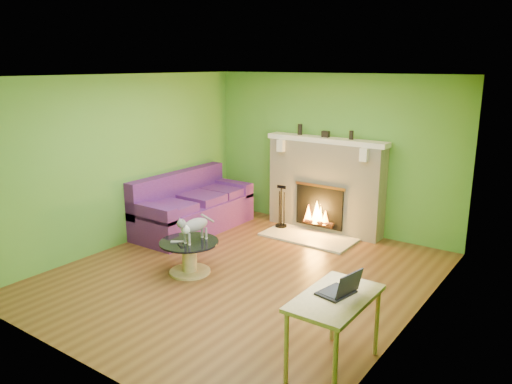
# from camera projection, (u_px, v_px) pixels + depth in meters

# --- Properties ---
(floor) EXTENTS (5.00, 5.00, 0.00)m
(floor) POSITION_uv_depth(u_px,v_px,m) (242.00, 275.00, 6.68)
(floor) COLOR brown
(floor) RESTS_ON ground
(ceiling) EXTENTS (5.00, 5.00, 0.00)m
(ceiling) POSITION_uv_depth(u_px,v_px,m) (241.00, 76.00, 6.03)
(ceiling) COLOR white
(ceiling) RESTS_ON wall_back
(wall_back) EXTENTS (5.00, 0.00, 5.00)m
(wall_back) POSITION_uv_depth(u_px,v_px,m) (331.00, 153.00, 8.33)
(wall_back) COLOR #549330
(wall_back) RESTS_ON floor
(wall_front) EXTENTS (5.00, 0.00, 5.00)m
(wall_front) POSITION_uv_depth(u_px,v_px,m) (71.00, 233.00, 4.39)
(wall_front) COLOR #549330
(wall_front) RESTS_ON floor
(wall_left) EXTENTS (0.00, 5.00, 5.00)m
(wall_left) POSITION_uv_depth(u_px,v_px,m) (124.00, 161.00, 7.62)
(wall_left) COLOR #549330
(wall_left) RESTS_ON floor
(wall_right) EXTENTS (0.00, 5.00, 5.00)m
(wall_right) POSITION_uv_depth(u_px,v_px,m) (417.00, 210.00, 5.10)
(wall_right) COLOR #549330
(wall_right) RESTS_ON floor
(window_frame) EXTENTS (0.00, 1.20, 1.20)m
(window_frame) POSITION_uv_depth(u_px,v_px,m) (385.00, 206.00, 4.33)
(window_frame) COLOR silver
(window_frame) RESTS_ON wall_right
(window_pane) EXTENTS (0.00, 1.06, 1.06)m
(window_pane) POSITION_uv_depth(u_px,v_px,m) (384.00, 206.00, 4.33)
(window_pane) COLOR white
(window_pane) RESTS_ON wall_right
(fireplace) EXTENTS (2.10, 0.46, 1.58)m
(fireplace) POSITION_uv_depth(u_px,v_px,m) (325.00, 186.00, 8.32)
(fireplace) COLOR beige
(fireplace) RESTS_ON floor
(hearth) EXTENTS (1.50, 0.75, 0.03)m
(hearth) POSITION_uv_depth(u_px,v_px,m) (309.00, 237.00, 8.10)
(hearth) COLOR beige
(hearth) RESTS_ON floor
(mantel) EXTENTS (2.10, 0.28, 0.08)m
(mantel) POSITION_uv_depth(u_px,v_px,m) (326.00, 140.00, 8.11)
(mantel) COLOR white
(mantel) RESTS_ON fireplace
(sofa) EXTENTS (0.97, 2.14, 0.96)m
(sofa) POSITION_uv_depth(u_px,v_px,m) (191.00, 208.00, 8.45)
(sofa) COLOR #4B1960
(sofa) RESTS_ON floor
(coffee_table) EXTENTS (0.79, 0.79, 0.45)m
(coffee_table) POSITION_uv_depth(u_px,v_px,m) (189.00, 255.00, 6.69)
(coffee_table) COLOR #D8B574
(coffee_table) RESTS_ON floor
(desk) EXTENTS (0.57, 0.98, 0.73)m
(desk) POSITION_uv_depth(u_px,v_px,m) (335.00, 305.00, 4.49)
(desk) COLOR #D8B574
(desk) RESTS_ON floor
(cat) EXTENTS (0.28, 0.63, 0.38)m
(cat) POSITION_uv_depth(u_px,v_px,m) (196.00, 228.00, 6.59)
(cat) COLOR slate
(cat) RESTS_ON coffee_table
(remote_silver) EXTENTS (0.17, 0.13, 0.02)m
(remote_silver) POSITION_uv_depth(u_px,v_px,m) (177.00, 242.00, 6.61)
(remote_silver) COLOR #97979A
(remote_silver) RESTS_ON coffee_table
(remote_black) EXTENTS (0.16, 0.12, 0.02)m
(remote_black) POSITION_uv_depth(u_px,v_px,m) (181.00, 245.00, 6.49)
(remote_black) COLOR black
(remote_black) RESTS_ON coffee_table
(laptop) EXTENTS (0.35, 0.38, 0.25)m
(laptop) POSITION_uv_depth(u_px,v_px,m) (336.00, 281.00, 4.49)
(laptop) COLOR black
(laptop) RESTS_ON desk
(fire_tools) EXTENTS (0.19, 0.19, 0.73)m
(fire_tools) POSITION_uv_depth(u_px,v_px,m) (281.00, 206.00, 8.48)
(fire_tools) COLOR black
(fire_tools) RESTS_ON hearth
(mantel_vase_left) EXTENTS (0.08, 0.08, 0.18)m
(mantel_vase_left) POSITION_uv_depth(u_px,v_px,m) (300.00, 129.00, 8.39)
(mantel_vase_left) COLOR black
(mantel_vase_left) RESTS_ON mantel
(mantel_vase_right) EXTENTS (0.07, 0.07, 0.14)m
(mantel_vase_right) POSITION_uv_depth(u_px,v_px,m) (351.00, 135.00, 7.87)
(mantel_vase_right) COLOR black
(mantel_vase_right) RESTS_ON mantel
(mantel_box) EXTENTS (0.12, 0.08, 0.10)m
(mantel_box) POSITION_uv_depth(u_px,v_px,m) (326.00, 134.00, 8.13)
(mantel_box) COLOR black
(mantel_box) RESTS_ON mantel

